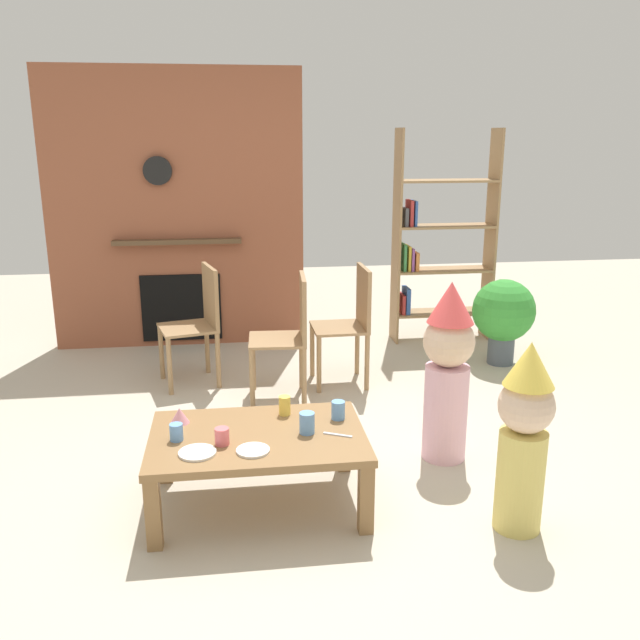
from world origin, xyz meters
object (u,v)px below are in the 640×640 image
Objects in this scene: dining_chair_right at (351,318)px; paper_cup_far_right at (285,405)px; paper_cup_near_right at (176,432)px; paper_cup_near_left at (222,436)px; birthday_cake_slice at (180,415)px; paper_cup_far_left at (307,423)px; paper_plate_front at (253,450)px; paper_plate_rear at (197,453)px; coffee_table at (258,444)px; dining_chair_left at (199,318)px; potted_plant_tall at (504,313)px; dining_chair_middle at (290,330)px; child_in_pink at (448,367)px; bookshelf at (437,245)px; paper_cup_center at (338,410)px; child_with_cone_hat at (524,433)px.

paper_cup_far_right is at bearing 65.95° from dining_chair_right.
paper_cup_near_right is 0.10× the size of dining_chair_right.
paper_cup_near_left is 0.36m from birthday_cake_slice.
paper_cup_near_right is 0.79× the size of paper_cup_far_left.
paper_plate_front is 0.26m from paper_plate_rear.
paper_cup_near_left is at bearing -151.50° from coffee_table.
paper_cup_near_right is 0.10× the size of dining_chair_left.
paper_cup_near_left is 0.46m from paper_cup_far_right.
potted_plant_tall is at bearing 46.95° from paper_cup_far_left.
paper_cup_near_left is 0.09× the size of dining_chair_middle.
child_in_pink reaches higher than paper_plate_rear.
bookshelf reaches higher than child_in_pink.
paper_cup_far_right is 1.71m from dining_chair_left.
paper_cup_far_left is 1.06× the size of paper_cup_far_right.
child_in_pink reaches higher than coffee_table.
paper_cup_center is at bearing -116.92° from bookshelf.
child_with_cone_hat reaches higher than birthday_cake_slice.
paper_plate_front is 0.18× the size of dining_chair_middle.
paper_cup_far_right is at bearing 161.05° from paper_cup_center.
paper_cup_far_left is 0.56m from paper_plate_rear.
dining_chair_middle is (0.69, 1.25, 0.07)m from birthday_cake_slice.
paper_cup_center is 0.10× the size of child_with_cone_hat.
dining_chair_left reaches higher than paper_cup_far_right.
dining_chair_right is at bearing 60.19° from paper_plate_rear.
paper_plate_front is at bearing -46.21° from birthday_cake_slice.
bookshelf is 3.57m from paper_plate_rear.
paper_cup_center is 1.31m from dining_chair_middle.
coffee_table is 1.87m from dining_chair_right.
potted_plant_tall is at bearing 47.65° from paper_cup_center.
paper_cup_near_right is at bearing -90.59° from birthday_cake_slice.
coffee_table is 12.69× the size of paper_cup_near_left.
potted_plant_tall reaches higher than paper_cup_far_right.
paper_plate_front is at bearing 8.61° from child_with_cone_hat.
potted_plant_tall is at bearing -141.71° from child_in_pink.
paper_cup_center is at bearing 23.26° from paper_plate_rear.
paper_cup_far_left is at bearing -140.26° from paper_cup_center.
paper_cup_far_right is (0.16, 0.23, 0.11)m from coffee_table.
bookshelf reaches higher than coffee_table.
dining_chair_left is (0.04, 1.66, 0.07)m from birthday_cake_slice.
paper_cup_center is at bearing 1.51° from child_in_pink.
paper_cup_center reaches higher than paper_cup_near_left.
paper_cup_far_right is 0.64× the size of paper_plate_front.
paper_cup_near_left is 0.53× the size of paper_plate_front.
child_with_cone_hat is at bearing 120.63° from dining_chair_middle.
child_in_pink is 1.18× the size of dining_chair_middle.
dining_chair_right is (-0.33, 1.30, -0.05)m from child_in_pink.
paper_plate_rear is 3.21m from potted_plant_tall.
bookshelf is 1.46m from dining_chair_right.
paper_cup_near_left is at bearing 76.27° from dining_chair_middle.
child_in_pink is at bearing -63.81° from child_with_cone_hat.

